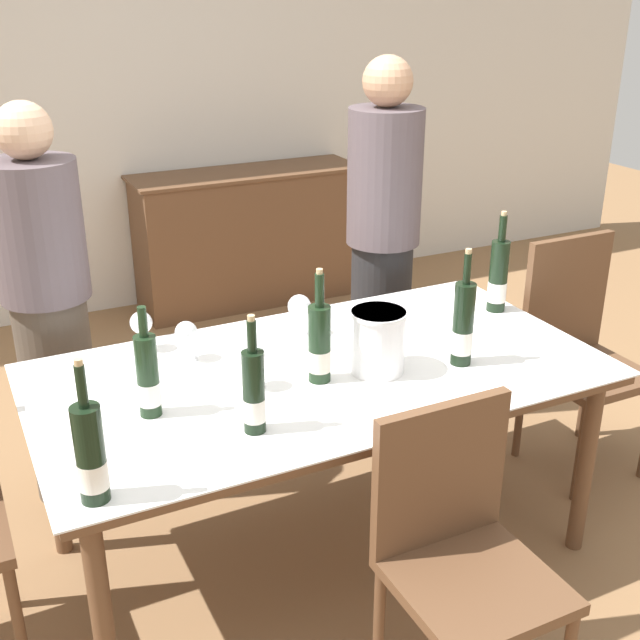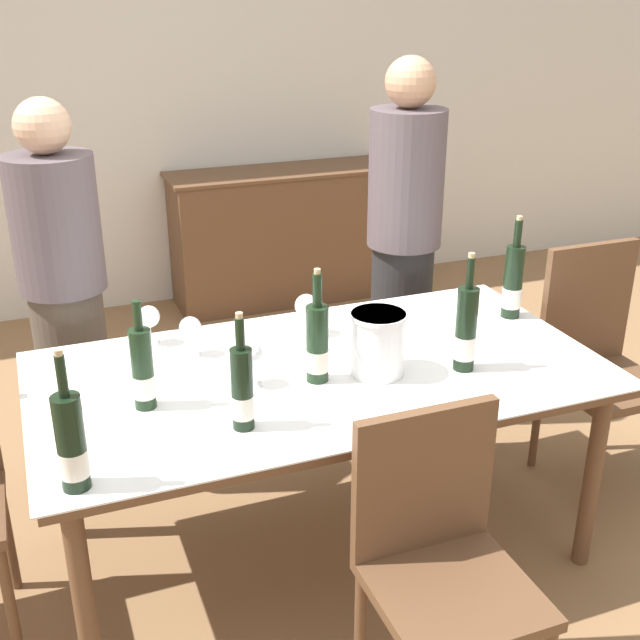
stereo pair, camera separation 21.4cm
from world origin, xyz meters
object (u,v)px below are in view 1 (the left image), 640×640
object	(u,v)px
wine_bottle_3	(498,277)
dining_table	(320,386)
wine_glass_2	(253,359)
person_host	(49,314)
wine_bottle_2	(463,326)
wine_bottle_5	(254,393)
wine_glass_0	(299,307)
wine_bottle_4	(91,456)
wine_glass_3	(186,334)
chair_right_end	(577,342)
sideboard_cabinet	(249,237)
chair_near_front	(459,544)
ice_bucket	(378,340)
wine_bottle_0	(319,344)
person_guest_left	(382,246)
wine_glass_1	(141,324)
wine_bottle_1	(148,378)

from	to	relation	value
wine_bottle_3	dining_table	bearing A→B (deg)	-169.16
wine_glass_2	person_host	xyz separation A→B (m)	(-0.50, 0.81, -0.06)
wine_bottle_2	wine_bottle_5	bearing A→B (deg)	-172.52
wine_glass_0	wine_bottle_4	bearing A→B (deg)	-141.88
wine_glass_3	chair_right_end	distance (m)	1.66
sideboard_cabinet	chair_near_front	xyz separation A→B (m)	(-0.64, -3.20, 0.09)
dining_table	wine_bottle_4	xyz separation A→B (m)	(-0.83, -0.41, 0.19)
wine_glass_2	chair_right_end	xyz separation A→B (m)	(1.50, 0.12, -0.29)
ice_bucket	wine_bottle_0	bearing A→B (deg)	173.28
chair_right_end	wine_glass_0	bearing A→B (deg)	170.59
wine_glass_2	person_guest_left	size ratio (longest dim) A/B	0.09
wine_bottle_0	wine_glass_1	bearing A→B (deg)	133.49
wine_glass_3	chair_near_front	bearing A→B (deg)	-66.18
wine_glass_2	wine_bottle_1	bearing A→B (deg)	-176.53
wine_glass_3	chair_right_end	world-z (taller)	chair_right_end
wine_bottle_1	wine_glass_3	world-z (taller)	wine_bottle_1
wine_bottle_0	wine_bottle_2	bearing A→B (deg)	-11.60
wine_bottle_1	person_host	xyz separation A→B (m)	(-0.16, 0.83, -0.08)
wine_bottle_5	person_guest_left	distance (m)	1.52
wine_glass_3	chair_right_end	bearing A→B (deg)	-6.11
dining_table	wine_glass_3	bearing A→B (deg)	144.75
wine_bottle_4	wine_glass_1	world-z (taller)	wine_bottle_4
wine_glass_2	chair_right_end	size ratio (longest dim) A/B	0.15
wine_glass_0	dining_table	bearing A→B (deg)	-101.41
wine_bottle_4	wine_bottle_1	bearing A→B (deg)	56.39
wine_bottle_1	chair_near_front	size ratio (longest dim) A/B	0.39
wine_bottle_0	wine_glass_3	bearing A→B (deg)	135.44
dining_table	wine_bottle_3	bearing A→B (deg)	10.84
wine_bottle_0	wine_bottle_5	xyz separation A→B (m)	(-0.31, -0.20, -0.00)
sideboard_cabinet	ice_bucket	xyz separation A→B (m)	(-0.54, -2.56, 0.43)
ice_bucket	chair_right_end	bearing A→B (deg)	9.78
chair_near_front	chair_right_end	xyz separation A→B (m)	(1.18, 0.83, 0.03)
wine_bottle_3	wine_glass_0	world-z (taller)	wine_bottle_3
wine_glass_0	wine_bottle_5	bearing A→B (deg)	-125.59
wine_bottle_3	chair_near_front	size ratio (longest dim) A/B	0.45
sideboard_cabinet	chair_near_front	distance (m)	3.27
ice_bucket	wine_bottle_5	xyz separation A→B (m)	(-0.51, -0.18, 0.01)
person_host	chair_near_front	bearing A→B (deg)	-61.74
wine_bottle_0	sideboard_cabinet	bearing A→B (deg)	73.78
wine_bottle_2	person_host	xyz separation A→B (m)	(-1.20, 0.96, -0.09)
wine_glass_1	person_guest_left	size ratio (longest dim) A/B	0.09
wine_bottle_1	person_host	bearing A→B (deg)	100.98
wine_bottle_0	chair_right_end	world-z (taller)	wine_bottle_0
ice_bucket	wine_glass_1	xyz separation A→B (m)	(-0.66, 0.51, -0.01)
chair_right_end	person_guest_left	world-z (taller)	person_guest_left
wine_bottle_1	chair_right_end	bearing A→B (deg)	4.36
sideboard_cabinet	ice_bucket	world-z (taller)	ice_bucket
wine_bottle_4	chair_right_end	world-z (taller)	wine_bottle_4
wine_glass_3	person_host	bearing A→B (deg)	125.84
sideboard_cabinet	person_guest_left	distance (m)	1.70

